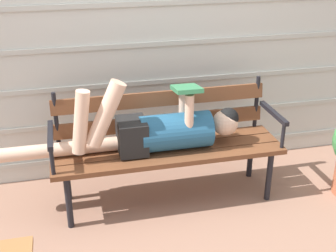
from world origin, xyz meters
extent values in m
plane|color=#936B56|center=(0.00, 0.00, 0.00)|extent=(12.00, 12.00, 0.00)
cube|color=beige|center=(0.00, 0.68, 1.23)|extent=(4.60, 0.06, 2.45)
cube|color=#B7B7AD|center=(0.00, 0.65, 0.15)|extent=(4.60, 0.02, 0.04)
cube|color=#B7B7AD|center=(0.00, 0.65, 0.46)|extent=(4.60, 0.02, 0.04)
cube|color=#B7B7AD|center=(0.00, 0.65, 0.77)|extent=(4.60, 0.02, 0.04)
cube|color=#B7B7AD|center=(0.00, 0.65, 1.07)|extent=(4.60, 0.02, 0.04)
cube|color=#B7B7AD|center=(0.00, 0.65, 1.38)|extent=(4.60, 0.02, 0.04)
cube|color=brown|center=(0.00, -0.02, 0.41)|extent=(1.67, 0.14, 0.04)
cube|color=brown|center=(0.00, 0.13, 0.41)|extent=(1.67, 0.14, 0.04)
cube|color=brown|center=(0.00, 0.28, 0.41)|extent=(1.67, 0.14, 0.04)
cube|color=brown|center=(0.00, 0.35, 0.55)|extent=(1.60, 0.05, 0.11)
cube|color=brown|center=(0.00, 0.35, 0.74)|extent=(1.60, 0.05, 0.11)
cylinder|color=black|center=(-0.77, 0.35, 0.64)|extent=(0.03, 0.03, 0.42)
cylinder|color=black|center=(0.77, 0.35, 0.64)|extent=(0.03, 0.03, 0.42)
cylinder|color=black|center=(-0.73, -0.05, 0.20)|extent=(0.04, 0.04, 0.40)
cylinder|color=black|center=(0.73, -0.05, 0.20)|extent=(0.04, 0.04, 0.40)
cylinder|color=black|center=(-0.73, 0.31, 0.20)|extent=(0.04, 0.04, 0.40)
cylinder|color=black|center=(0.73, 0.31, 0.20)|extent=(0.04, 0.04, 0.40)
cube|color=black|center=(-0.81, 0.13, 0.63)|extent=(0.04, 0.43, 0.03)
cylinder|color=black|center=(-0.81, -0.05, 0.53)|extent=(0.03, 0.03, 0.20)
cube|color=black|center=(0.81, 0.13, 0.63)|extent=(0.04, 0.43, 0.03)
cylinder|color=black|center=(0.81, -0.05, 0.53)|extent=(0.03, 0.03, 0.20)
cylinder|color=#23567A|center=(0.05, 0.13, 0.56)|extent=(0.51, 0.26, 0.26)
cube|color=black|center=(-0.26, 0.13, 0.56)|extent=(0.20, 0.25, 0.24)
sphere|color=beige|center=(0.43, 0.13, 0.59)|extent=(0.19, 0.19, 0.19)
sphere|color=black|center=(0.45, 0.13, 0.63)|extent=(0.16, 0.16, 0.16)
cylinder|color=beige|center=(-0.44, 0.07, 0.78)|extent=(0.30, 0.11, 0.47)
cylinder|color=beige|center=(-0.60, 0.07, 0.73)|extent=(0.15, 0.09, 0.45)
cylinder|color=beige|center=(-0.77, 0.19, 0.49)|extent=(0.86, 0.10, 0.10)
cylinder|color=beige|center=(0.13, 0.05, 0.72)|extent=(0.06, 0.06, 0.30)
cylinder|color=beige|center=(0.13, 0.21, 0.72)|extent=(0.06, 0.06, 0.30)
cube|color=#337A4C|center=(0.13, 0.13, 0.88)|extent=(0.19, 0.26, 0.07)
camera|label=1|loc=(-0.67, -2.68, 1.94)|focal=48.06mm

